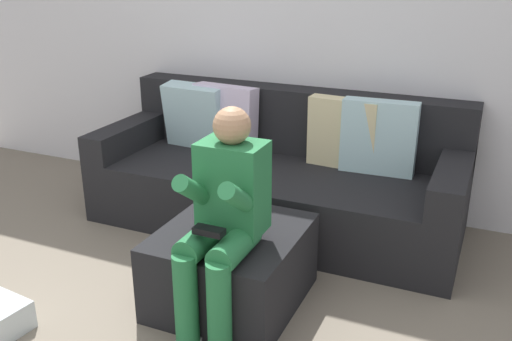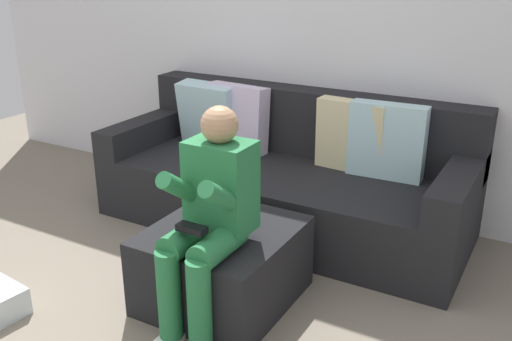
# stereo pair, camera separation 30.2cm
# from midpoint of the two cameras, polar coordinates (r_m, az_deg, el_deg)

# --- Properties ---
(wall_back) EXTENTS (5.76, 0.10, 2.55)m
(wall_back) POSITION_cam_midpoint_polar(r_m,az_deg,el_deg) (4.05, 0.47, 14.69)
(wall_back) COLOR silver
(wall_back) RESTS_ON ground_plane
(couch_sectional) EXTENTS (2.39, 0.95, 0.87)m
(couch_sectional) POSITION_cam_midpoint_polar(r_m,az_deg,el_deg) (3.81, 0.01, -0.42)
(couch_sectional) COLOR black
(couch_sectional) RESTS_ON ground_plane
(ottoman) EXTENTS (0.69, 0.75, 0.41)m
(ottoman) POSITION_cam_midpoint_polar(r_m,az_deg,el_deg) (2.98, -5.39, -9.59)
(ottoman) COLOR black
(ottoman) RESTS_ON ground_plane
(person_seated) EXTENTS (0.31, 0.60, 1.07)m
(person_seated) POSITION_cam_midpoint_polar(r_m,az_deg,el_deg) (2.62, -6.63, -4.65)
(person_seated) COLOR #26723F
(person_seated) RESTS_ON ground_plane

